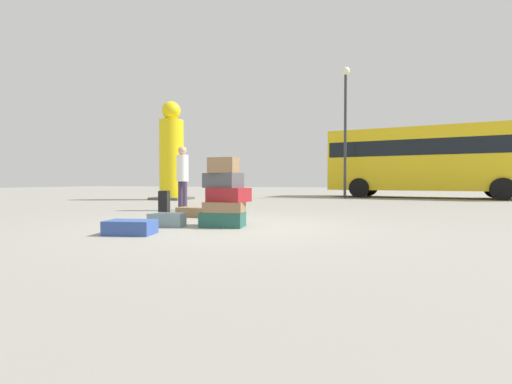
{
  "coord_description": "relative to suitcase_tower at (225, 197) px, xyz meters",
  "views": [
    {
      "loc": [
        2.57,
        -5.75,
        0.77
      ],
      "look_at": [
        -0.13,
        1.53,
        0.54
      ],
      "focal_mm": 26.28,
      "sensor_mm": 36.0,
      "label": 1
    }
  ],
  "objects": [
    {
      "name": "ground_plane",
      "position": [
        0.11,
        0.03,
        -0.5
      ],
      "size": [
        80.0,
        80.0,
        0.0
      ],
      "primitive_type": "plane",
      "color": "gray"
    },
    {
      "name": "parked_bus",
      "position": [
        4.07,
        13.12,
        1.34
      ],
      "size": [
        8.82,
        3.46,
        3.15
      ],
      "rotation": [
        0.0,
        0.0,
        -0.11
      ],
      "color": "yellow",
      "rests_on": "ground"
    },
    {
      "name": "suitcase_tower",
      "position": [
        0.0,
        0.0,
        0.0
      ],
      "size": [
        0.82,
        0.66,
        1.16
      ],
      "color": "#26594C",
      "rests_on": "ground"
    },
    {
      "name": "person_bearded_onlooker",
      "position": [
        -2.5,
        2.77,
        0.49
      ],
      "size": [
        0.32,
        0.3,
        1.67
      ],
      "rotation": [
        0.0,
        0.0,
        -0.47
      ],
      "color": "#3F334C",
      "rests_on": "ground"
    },
    {
      "name": "yellow_dummy_statue",
      "position": [
        -5.95,
        7.57,
        1.3
      ],
      "size": [
        1.38,
        1.38,
        4.04
      ],
      "color": "yellow",
      "rests_on": "ground"
    },
    {
      "name": "suitcase_navy_behind_tower",
      "position": [
        -0.87,
        -1.33,
        -0.39
      ],
      "size": [
        0.75,
        0.58,
        0.2
      ],
      "primitive_type": "cube",
      "rotation": [
        0.0,
        0.0,
        0.24
      ],
      "color": "#334F99",
      "rests_on": "ground"
    },
    {
      "name": "lamp_post",
      "position": [
        0.63,
        11.18,
        3.31
      ],
      "size": [
        0.36,
        0.36,
        5.78
      ],
      "color": "#333338",
      "rests_on": "ground"
    },
    {
      "name": "suitcase_slate_left_side",
      "position": [
        -0.91,
        -0.34,
        -0.38
      ],
      "size": [
        0.64,
        0.49,
        0.23
      ],
      "primitive_type": "cube",
      "rotation": [
        0.0,
        0.0,
        0.24
      ],
      "color": "gray",
      "rests_on": "ground"
    },
    {
      "name": "suitcase_brown_foreground_far",
      "position": [
        -1.31,
        1.32,
        -0.39
      ],
      "size": [
        0.78,
        0.38,
        0.2
      ],
      "primitive_type": "cube",
      "rotation": [
        0.0,
        0.0,
        -0.03
      ],
      "color": "olive",
      "rests_on": "ground"
    },
    {
      "name": "suitcase_black_white_trunk",
      "position": [
        -1.47,
        0.41,
        -0.2
      ],
      "size": [
        0.31,
        0.42,
        0.58
      ],
      "primitive_type": "cube",
      "rotation": [
        0.0,
        0.0,
        0.42
      ],
      "color": "black",
      "rests_on": "ground"
    }
  ]
}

